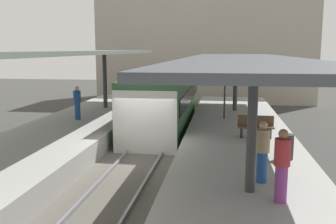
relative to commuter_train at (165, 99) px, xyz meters
name	(u,v)px	position (x,y,z in m)	size (l,w,h in m)	color
ground_plane	(141,165)	(0.00, -6.39, -1.73)	(80.00, 80.00, 0.00)	#383835
platform_left	(48,149)	(-3.80, -6.39, -1.23)	(4.40, 28.00, 1.00)	#9E9E99
platform_right	(240,156)	(3.80, -6.39, -1.23)	(4.40, 28.00, 1.00)	#9E9E99
track_ballast	(141,162)	(0.00, -6.39, -1.63)	(3.20, 28.00, 0.20)	#59544C
rail_near_side	(123,157)	(-0.72, -6.39, -1.46)	(0.08, 28.00, 0.14)	slate
rail_far_side	(159,159)	(0.72, -6.39, -1.46)	(0.08, 28.00, 0.14)	slate
commuter_train	(165,99)	(0.00, 0.00, 0.00)	(2.78, 11.18, 3.10)	#2D5633
canopy_left	(58,54)	(-3.80, -4.99, 2.52)	(4.18, 21.00, 3.37)	#333335
canopy_right	(242,60)	(3.80, -4.99, 2.29)	(4.18, 21.00, 3.13)	#333335
platform_bench	(256,126)	(4.41, -5.38, -0.26)	(1.40, 0.41, 0.86)	black
platform_sign	(225,86)	(3.20, -1.42, 0.90)	(0.90, 0.08, 2.21)	#262628
litter_bin	(286,147)	(5.12, -8.30, -0.33)	(0.44, 0.44, 0.80)	#2D2D30
passenger_near_bench	(262,151)	(4.14, -10.58, 0.11)	(0.36, 0.36, 1.63)	navy
passenger_mid_platform	(282,165)	(4.44, -11.86, 0.15)	(0.36, 0.36, 1.70)	#7A337A
passenger_far_end	(77,102)	(-3.98, -2.64, 0.12)	(0.36, 0.36, 1.64)	navy
station_building_backdrop	(205,37)	(1.50, 13.61, 3.77)	(18.00, 6.00, 11.00)	#A89E8E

